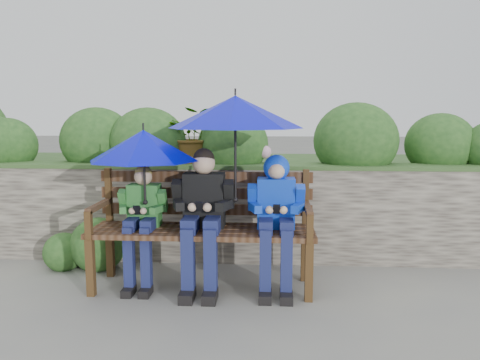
# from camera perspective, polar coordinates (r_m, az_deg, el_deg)

# --- Properties ---
(ground) EXTENTS (60.00, 60.00, 0.00)m
(ground) POSITION_cam_1_polar(r_m,az_deg,el_deg) (4.43, -0.08, -12.44)
(ground) COLOR slate
(ground) RESTS_ON ground
(garden_backdrop) EXTENTS (8.03, 2.88, 1.89)m
(garden_backdrop) POSITION_cam_1_polar(r_m,az_deg,el_deg) (5.81, 0.30, -0.92)
(garden_backdrop) COLOR #4D463F
(garden_backdrop) RESTS_ON ground
(park_bench) EXTENTS (1.99, 0.58, 1.05)m
(park_bench) POSITION_cam_1_polar(r_m,az_deg,el_deg) (4.25, -4.49, -4.96)
(park_bench) COLOR #452E17
(park_bench) RESTS_ON ground
(boy_left) EXTENTS (0.42, 0.49, 1.10)m
(boy_left) POSITION_cam_1_polar(r_m,az_deg,el_deg) (4.27, -11.86, -4.44)
(boy_left) COLOR #38853A
(boy_left) RESTS_ON ground
(boy_middle) EXTENTS (0.54, 0.63, 1.25)m
(boy_middle) POSITION_cam_1_polar(r_m,az_deg,el_deg) (4.12, -4.57, -3.78)
(boy_middle) COLOR black
(boy_middle) RESTS_ON ground
(boy_right) EXTENTS (0.50, 0.60, 1.20)m
(boy_right) POSITION_cam_1_polar(r_m,az_deg,el_deg) (4.10, 4.43, -3.56)
(boy_right) COLOR #000DB8
(boy_right) RESTS_ON ground
(umbrella_left) EXTENTS (0.96, 0.96, 0.72)m
(umbrella_left) POSITION_cam_1_polar(r_m,az_deg,el_deg) (4.14, -11.66, 4.14)
(umbrella_left) COLOR #0005C6
(umbrella_left) RESTS_ON ground
(umbrella_right) EXTENTS (1.18, 1.18, 0.99)m
(umbrella_right) POSITION_cam_1_polar(r_m,az_deg,el_deg) (4.06, -0.58, 8.29)
(umbrella_right) COLOR #0005C6
(umbrella_right) RESTS_ON ground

